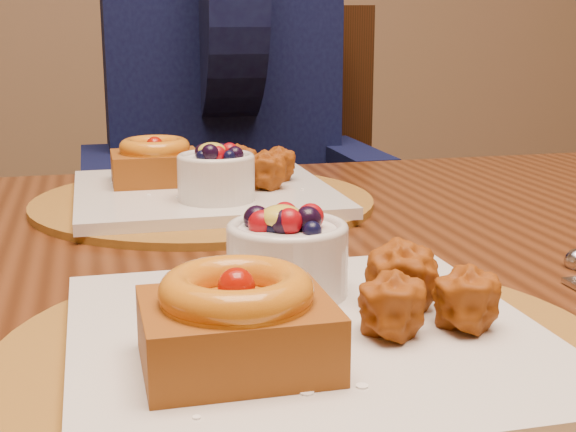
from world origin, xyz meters
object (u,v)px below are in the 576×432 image
Objects in this scene: place_setting_near at (302,325)px; place_setting_far at (202,187)px; chair_far at (235,255)px; diner at (220,96)px; dining_table at (241,343)px.

place_setting_near is 1.00× the size of place_setting_far.
diner reaches higher than chair_far.
dining_table is at bearing -115.60° from diner.
place_setting_far is 0.39× the size of chair_far.
place_setting_near is at bearing -113.91° from diner.
chair_far is (0.12, 0.72, -0.13)m from dining_table.
place_setting_far is 0.53m from diner.
diner is at bearing 166.00° from chair_far.
diner reaches higher than place_setting_far.
place_setting_near is 0.95m from diner.
chair_far is at bearing 82.33° from place_setting_near.
place_setting_far is 0.56m from chair_far.
chair_far is (0.13, 0.93, -0.23)m from place_setting_near.
dining_table is 0.24m from place_setting_near.
place_setting_far is at bearing -83.21° from chair_far.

